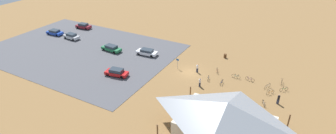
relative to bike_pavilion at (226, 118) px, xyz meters
name	(u,v)px	position (x,y,z in m)	size (l,w,h in m)	color
ground	(190,72)	(11.33, -14.27, -3.25)	(160.00, 160.00, 0.00)	olive
parking_lot_asphalt	(81,50)	(37.72, -11.75, -3.23)	(42.12, 29.10, 0.05)	#4C4C51
bike_pavilion	(226,118)	(0.00, 0.00, 0.00)	(14.97, 10.68, 5.73)	beige
trash_bin	(225,56)	(7.42, -23.79, -2.80)	(0.60, 0.60, 0.90)	brown
lot_sign	(177,62)	(14.32, -14.60, -1.84)	(0.56, 0.08, 2.20)	#99999E
bicycle_silver_yard_right	(264,103)	(-3.28, -10.16, -2.91)	(0.73, 1.49, 0.77)	black
bicycle_black_yard_left	(282,82)	(-4.86, -18.26, -2.85)	(0.48, 1.79, 0.89)	black
bicycle_purple_front_row	(250,79)	(0.41, -16.57, -2.89)	(1.73, 0.48, 0.83)	black
bicycle_blue_by_bin	(222,82)	(4.66, -13.09, -2.90)	(0.48, 1.62, 0.80)	black
bicycle_white_lone_west	(267,86)	(-2.87, -15.55, -2.87)	(0.78, 1.67, 0.86)	black
bicycle_teal_near_sign	(236,76)	(2.94, -16.36, -2.87)	(1.67, 0.48, 0.85)	black
bicycle_yellow_trailside	(237,98)	(0.82, -9.54, -2.87)	(1.09, 1.42, 0.85)	black
bicycle_orange_back_row	(270,92)	(-3.65, -13.84, -2.90)	(1.09, 1.35, 0.79)	black
bicycle_green_near_porch	(284,89)	(-5.54, -15.98, -2.88)	(1.26, 1.22, 0.82)	black
bicycle_red_yard_front	(217,70)	(6.82, -16.87, -2.88)	(0.72, 1.70, 0.86)	black
bicycle_silver_edge_south	(208,78)	(7.27, -13.34, -2.90)	(0.57, 1.71, 0.77)	black
car_white_back_corner	(147,52)	(23.00, -16.88, -2.53)	(4.79, 2.26, 1.33)	white
car_blue_second_row	(55,32)	(50.72, -15.78, -2.55)	(4.40, 2.16, 1.31)	#1E42B2
car_maroon_end_stall	(83,26)	(47.53, -22.84, -2.48)	(4.39, 2.19, 1.47)	maroon
car_red_front_row	(117,72)	(23.10, -6.41, -2.51)	(4.61, 2.45, 1.42)	red
car_green_mid_lot	(111,48)	(31.18, -14.78, -2.52)	(4.87, 2.10, 1.37)	#1E6B3D
car_silver_inner_stall	(71,36)	(44.62, -15.72, -2.49)	(4.29, 1.86, 1.43)	#BCBCC1
visitor_by_pavilion	(197,68)	(10.20, -14.96, -2.33)	(0.39, 0.36, 1.77)	#2D3347
visitor_crossing_yard	(278,99)	(-5.19, -11.57, -2.31)	(0.39, 0.40, 1.79)	#2D3347
visitor_near_lot	(200,82)	(7.77, -10.41, -2.35)	(0.36, 0.36, 1.72)	#2D3347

